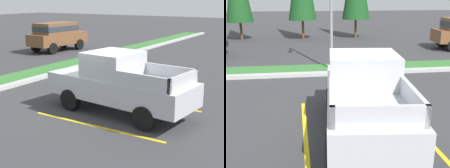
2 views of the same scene
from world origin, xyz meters
TOP-DOWN VIEW (x-y plane):
  - ground_plane at (0.00, 0.00)m, footprint 120.00×120.00m
  - parking_line_near at (-1.53, -0.92)m, footprint 0.12×4.80m
  - parking_line_far at (1.57, -0.92)m, footprint 0.12×4.80m
  - curb_strip at (0.00, 5.00)m, footprint 56.00×0.40m
  - pickup_truck_main at (0.02, -0.87)m, footprint 2.46×5.40m
  - suv_distant at (9.75, 10.31)m, footprint 4.72×2.22m

SIDE VIEW (x-z plane):
  - ground_plane at x=0.00m, z-range 0.00..0.00m
  - parking_line_near at x=-1.53m, z-range 0.00..0.01m
  - parking_line_far at x=1.57m, z-range 0.00..0.01m
  - curb_strip at x=0.00m, z-range 0.00..0.15m
  - pickup_truck_main at x=0.02m, z-range -0.01..2.09m
  - suv_distant at x=9.75m, z-range 0.19..2.29m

